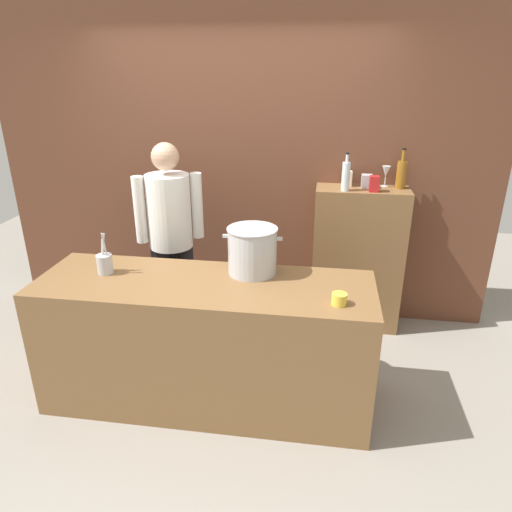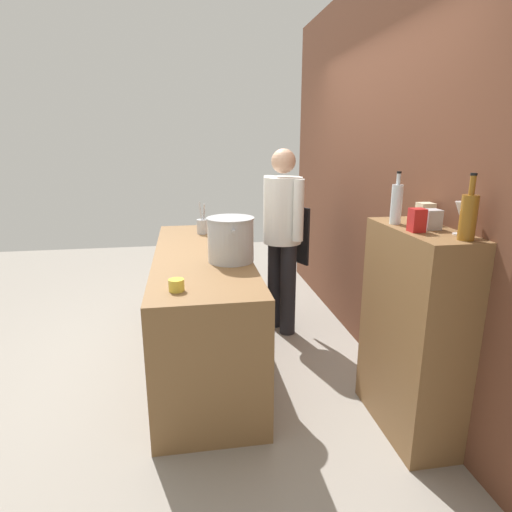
{
  "view_description": "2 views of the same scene",
  "coord_description": "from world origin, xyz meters",
  "px_view_note": "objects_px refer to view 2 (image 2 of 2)",
  "views": [
    {
      "loc": [
        0.73,
        -2.6,
        2.18
      ],
      "look_at": [
        0.28,
        0.42,
        0.93
      ],
      "focal_mm": 32.61,
      "sensor_mm": 36.0,
      "label": 1
    },
    {
      "loc": [
        3.18,
        -0.1,
        1.73
      ],
      "look_at": [
        0.18,
        0.4,
        0.9
      ],
      "focal_mm": 29.96,
      "sensor_mm": 36.0,
      "label": 2
    }
  ],
  "objects_px": {
    "utensil_crock": "(203,226)",
    "wine_glass_short": "(461,212)",
    "spice_tin_red": "(417,220)",
    "spice_tin_silver": "(431,219)",
    "chef": "(283,229)",
    "wine_bottle_clear": "(396,203)",
    "stockpot_large": "(231,240)",
    "wine_bottle_amber": "(468,216)",
    "spice_tin_cream": "(425,213)",
    "butter_jar": "(176,285)"
  },
  "relations": [
    {
      "from": "spice_tin_cream",
      "to": "butter_jar",
      "type": "bearing_deg",
      "value": -92.34
    },
    {
      "from": "utensil_crock",
      "to": "butter_jar",
      "type": "height_order",
      "value": "utensil_crock"
    },
    {
      "from": "butter_jar",
      "to": "spice_tin_red",
      "type": "xyz_separation_m",
      "value": [
        0.27,
        1.28,
        0.38
      ]
    },
    {
      "from": "chef",
      "to": "stockpot_large",
      "type": "xyz_separation_m",
      "value": [
        0.74,
        -0.54,
        0.09
      ]
    },
    {
      "from": "stockpot_large",
      "to": "wine_bottle_amber",
      "type": "height_order",
      "value": "wine_bottle_amber"
    },
    {
      "from": "spice_tin_silver",
      "to": "spice_tin_red",
      "type": "bearing_deg",
      "value": -66.47
    },
    {
      "from": "chef",
      "to": "butter_jar",
      "type": "relative_size",
      "value": 18.47
    },
    {
      "from": "stockpot_large",
      "to": "utensil_crock",
      "type": "xyz_separation_m",
      "value": [
        -0.97,
        -0.16,
        -0.09
      ]
    },
    {
      "from": "spice_tin_red",
      "to": "spice_tin_cream",
      "type": "xyz_separation_m",
      "value": [
        -0.21,
        0.17,
        -0.0
      ]
    },
    {
      "from": "chef",
      "to": "wine_bottle_clear",
      "type": "bearing_deg",
      "value": 170.79
    },
    {
      "from": "wine_bottle_amber",
      "to": "spice_tin_silver",
      "type": "height_order",
      "value": "wine_bottle_amber"
    },
    {
      "from": "wine_glass_short",
      "to": "spice_tin_red",
      "type": "distance_m",
      "value": 0.22
    },
    {
      "from": "wine_bottle_amber",
      "to": "spice_tin_silver",
      "type": "distance_m",
      "value": 0.28
    },
    {
      "from": "chef",
      "to": "spice_tin_silver",
      "type": "relative_size",
      "value": 15.29
    },
    {
      "from": "utensil_crock",
      "to": "wine_glass_short",
      "type": "xyz_separation_m",
      "value": [
        1.9,
        1.24,
        0.4
      ]
    },
    {
      "from": "spice_tin_cream",
      "to": "utensil_crock",
      "type": "bearing_deg",
      "value": -142.23
    },
    {
      "from": "chef",
      "to": "spice_tin_cream",
      "type": "bearing_deg",
      "value": 177.25
    },
    {
      "from": "wine_bottle_amber",
      "to": "wine_glass_short",
      "type": "distance_m",
      "value": 0.12
    },
    {
      "from": "butter_jar",
      "to": "wine_bottle_amber",
      "type": "distance_m",
      "value": 1.56
    },
    {
      "from": "wine_bottle_amber",
      "to": "spice_tin_red",
      "type": "distance_m",
      "value": 0.27
    },
    {
      "from": "spice_tin_cream",
      "to": "chef",
      "type": "bearing_deg",
      "value": -158.79
    },
    {
      "from": "spice_tin_red",
      "to": "wine_bottle_amber",
      "type": "bearing_deg",
      "value": 32.05
    },
    {
      "from": "spice_tin_silver",
      "to": "stockpot_large",
      "type": "bearing_deg",
      "value": -127.51
    },
    {
      "from": "stockpot_large",
      "to": "spice_tin_silver",
      "type": "relative_size",
      "value": 3.62
    },
    {
      "from": "utensil_crock",
      "to": "butter_jar",
      "type": "bearing_deg",
      "value": -7.95
    },
    {
      "from": "wine_glass_short",
      "to": "spice_tin_silver",
      "type": "xyz_separation_m",
      "value": [
        -0.15,
        -0.06,
        -0.07
      ]
    },
    {
      "from": "chef",
      "to": "stockpot_large",
      "type": "height_order",
      "value": "chef"
    },
    {
      "from": "wine_glass_short",
      "to": "wine_bottle_amber",
      "type": "bearing_deg",
      "value": -19.61
    },
    {
      "from": "wine_bottle_amber",
      "to": "utensil_crock",
      "type": "bearing_deg",
      "value": -149.24
    },
    {
      "from": "butter_jar",
      "to": "wine_bottle_amber",
      "type": "xyz_separation_m",
      "value": [
        0.49,
        1.42,
        0.44
      ]
    },
    {
      "from": "wine_glass_short",
      "to": "spice_tin_cream",
      "type": "relative_size",
      "value": 1.41
    },
    {
      "from": "chef",
      "to": "utensil_crock",
      "type": "bearing_deg",
      "value": 48.5
    },
    {
      "from": "spice_tin_cream",
      "to": "spice_tin_silver",
      "type": "relative_size",
      "value": 1.11
    },
    {
      "from": "butter_jar",
      "to": "wine_glass_short",
      "type": "xyz_separation_m",
      "value": [
        0.37,
        1.46,
        0.44
      ]
    },
    {
      "from": "stockpot_large",
      "to": "wine_glass_short",
      "type": "xyz_separation_m",
      "value": [
        0.94,
        1.09,
        0.32
      ]
    },
    {
      "from": "wine_bottle_clear",
      "to": "spice_tin_red",
      "type": "xyz_separation_m",
      "value": [
        0.23,
        0.01,
        -0.06
      ]
    },
    {
      "from": "chef",
      "to": "spice_tin_silver",
      "type": "distance_m",
      "value": 1.64
    },
    {
      "from": "stockpot_large",
      "to": "butter_jar",
      "type": "distance_m",
      "value": 0.69
    },
    {
      "from": "chef",
      "to": "utensil_crock",
      "type": "height_order",
      "value": "chef"
    },
    {
      "from": "butter_jar",
      "to": "spice_tin_cream",
      "type": "bearing_deg",
      "value": 87.66
    },
    {
      "from": "spice_tin_red",
      "to": "spice_tin_silver",
      "type": "bearing_deg",
      "value": 113.53
    },
    {
      "from": "utensil_crock",
      "to": "butter_jar",
      "type": "relative_size",
      "value": 3.25
    },
    {
      "from": "stockpot_large",
      "to": "spice_tin_silver",
      "type": "distance_m",
      "value": 1.31
    },
    {
      "from": "chef",
      "to": "butter_jar",
      "type": "xyz_separation_m",
      "value": [
        1.31,
        -0.91,
        -0.03
      ]
    },
    {
      "from": "utensil_crock",
      "to": "spice_tin_cream",
      "type": "height_order",
      "value": "spice_tin_cream"
    },
    {
      "from": "wine_bottle_clear",
      "to": "wine_glass_short",
      "type": "xyz_separation_m",
      "value": [
        0.33,
        0.19,
        0.0
      ]
    },
    {
      "from": "utensil_crock",
      "to": "spice_tin_silver",
      "type": "distance_m",
      "value": 2.14
    },
    {
      "from": "spice_tin_cream",
      "to": "wine_glass_short",
      "type": "bearing_deg",
      "value": 1.96
    },
    {
      "from": "wine_bottle_clear",
      "to": "spice_tin_cream",
      "type": "bearing_deg",
      "value": 84.55
    },
    {
      "from": "wine_bottle_clear",
      "to": "spice_tin_red",
      "type": "height_order",
      "value": "wine_bottle_clear"
    }
  ]
}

